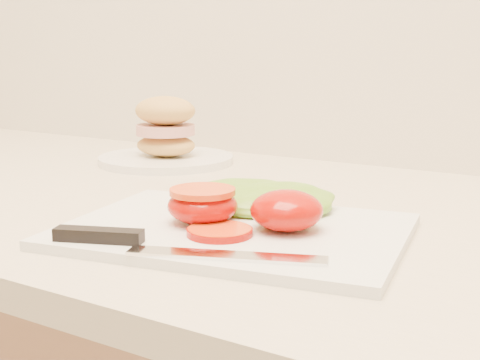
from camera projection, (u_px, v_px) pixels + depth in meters
The scene contains 8 objects.
cutting_board at pixel (235, 231), 0.66m from camera, with size 0.33×0.24×0.01m, color white.
tomato_half_dome at pixel (287, 210), 0.64m from camera, with size 0.07×0.07×0.04m, color #B31303.
tomato_half_cut at pixel (203, 204), 0.67m from camera, with size 0.07×0.07×0.04m.
tomato_slice_0 at pixel (220, 232), 0.63m from camera, with size 0.06×0.06×0.01m, color #F1540E.
lettuce_leaf_0 at pixel (247, 198), 0.72m from camera, with size 0.14×0.09×0.03m, color #77A52B.
lettuce_leaf_1 at pixel (284, 201), 0.71m from camera, with size 0.11×0.08×0.03m, color #77A52B.
knife at pixel (146, 243), 0.59m from camera, with size 0.25×0.09×0.01m.
sandwich_plate at pixel (166, 140), 1.06m from camera, with size 0.21×0.21×0.11m.
Camera 1 is at (0.02, 1.02, 1.12)m, focal length 50.00 mm.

